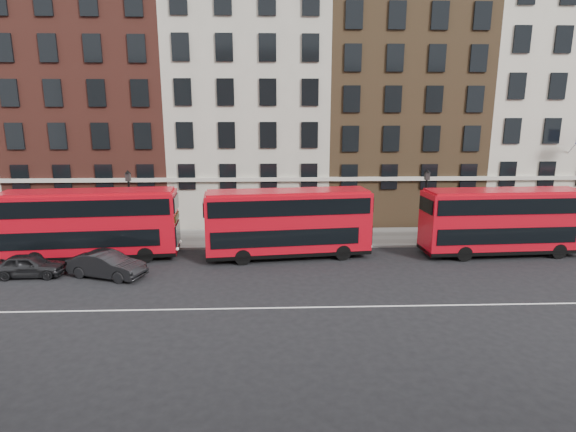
{
  "coord_description": "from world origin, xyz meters",
  "views": [
    {
      "loc": [
        1.81,
        -22.29,
        9.18
      ],
      "look_at": [
        2.83,
        5.0,
        3.0
      ],
      "focal_mm": 28.0,
      "sensor_mm": 36.0,
      "label": 1
    }
  ],
  "objects_px": {
    "traffic_light": "(558,210)",
    "car_front": "(107,265)",
    "bus_b": "(90,223)",
    "bus_c": "(287,222)",
    "bus_d": "(502,220)",
    "car_rear": "(29,265)"
  },
  "relations": [
    {
      "from": "bus_d",
      "to": "traffic_light",
      "type": "height_order",
      "value": "bus_d"
    },
    {
      "from": "bus_d",
      "to": "car_rear",
      "type": "bearing_deg",
      "value": -176.87
    },
    {
      "from": "car_rear",
      "to": "bus_d",
      "type": "bearing_deg",
      "value": -85.15
    },
    {
      "from": "bus_b",
      "to": "traffic_light",
      "type": "bearing_deg",
      "value": -0.47
    },
    {
      "from": "bus_b",
      "to": "bus_c",
      "type": "relative_size",
      "value": 1.01
    },
    {
      "from": "bus_b",
      "to": "car_rear",
      "type": "xyz_separation_m",
      "value": [
        -2.44,
        -3.06,
        -1.76
      ]
    },
    {
      "from": "car_rear",
      "to": "traffic_light",
      "type": "relative_size",
      "value": 1.2
    },
    {
      "from": "bus_b",
      "to": "car_front",
      "type": "relative_size",
      "value": 2.44
    },
    {
      "from": "bus_b",
      "to": "car_front",
      "type": "distance_m",
      "value": 4.26
    },
    {
      "from": "car_rear",
      "to": "car_front",
      "type": "height_order",
      "value": "car_front"
    },
    {
      "from": "bus_d",
      "to": "car_front",
      "type": "xyz_separation_m",
      "value": [
        -24.71,
        -3.31,
        -1.63
      ]
    },
    {
      "from": "bus_d",
      "to": "bus_c",
      "type": "bearing_deg",
      "value": 177.16
    },
    {
      "from": "bus_b",
      "to": "bus_d",
      "type": "xyz_separation_m",
      "value": [
        26.78,
        0.0,
        -0.05
      ]
    },
    {
      "from": "car_front",
      "to": "bus_c",
      "type": "bearing_deg",
      "value": -53.38
    },
    {
      "from": "bus_b",
      "to": "bus_c",
      "type": "height_order",
      "value": "bus_b"
    },
    {
      "from": "bus_c",
      "to": "car_front",
      "type": "relative_size",
      "value": 2.41
    },
    {
      "from": "bus_c",
      "to": "bus_d",
      "type": "distance_m",
      "value": 14.17
    },
    {
      "from": "traffic_light",
      "to": "car_front",
      "type": "bearing_deg",
      "value": -168.74
    },
    {
      "from": "car_front",
      "to": "traffic_light",
      "type": "bearing_deg",
      "value": -59.58
    },
    {
      "from": "bus_b",
      "to": "car_front",
      "type": "height_order",
      "value": "bus_b"
    },
    {
      "from": "bus_c",
      "to": "car_front",
      "type": "xyz_separation_m",
      "value": [
        -10.53,
        -3.31,
        -1.65
      ]
    },
    {
      "from": "bus_c",
      "to": "traffic_light",
      "type": "bearing_deg",
      "value": 1.48
    }
  ]
}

